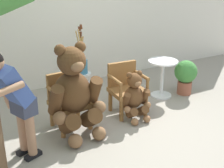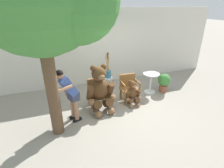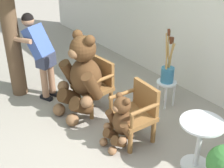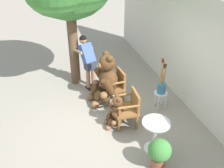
{
  "view_description": "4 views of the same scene",
  "coord_description": "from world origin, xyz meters",
  "px_view_note": "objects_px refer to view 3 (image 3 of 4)",
  "views": [
    {
      "loc": [
        -2.02,
        -3.6,
        2.48
      ],
      "look_at": [
        0.02,
        0.17,
        0.76
      ],
      "focal_mm": 50.0,
      "sensor_mm": 36.0,
      "label": 1
    },
    {
      "loc": [
        -1.69,
        -4.0,
        2.92
      ],
      "look_at": [
        -0.17,
        0.28,
        0.82
      ],
      "focal_mm": 28.0,
      "sensor_mm": 36.0,
      "label": 2
    },
    {
      "loc": [
        3.31,
        -1.93,
        2.98
      ],
      "look_at": [
        0.17,
        0.41,
        0.82
      ],
      "focal_mm": 50.0,
      "sensor_mm": 36.0,
      "label": 3
    },
    {
      "loc": [
        4.9,
        -1.04,
        3.84
      ],
      "look_at": [
        -0.28,
        0.43,
        0.66
      ],
      "focal_mm": 40.0,
      "sensor_mm": 36.0,
      "label": 4
    }
  ],
  "objects_px": {
    "teddy_bear_large": "(82,76)",
    "wooden_chair_right": "(136,112)",
    "round_side_table": "(200,139)",
    "wooden_chair_left": "(95,83)",
    "white_stool": "(166,87)",
    "teddy_bear_small": "(120,122)",
    "person_visitor": "(40,50)",
    "brush_bucket": "(168,70)"
  },
  "relations": [
    {
      "from": "white_stool",
      "to": "round_side_table",
      "type": "distance_m",
      "value": 1.53
    },
    {
      "from": "wooden_chair_left",
      "to": "teddy_bear_large",
      "type": "bearing_deg",
      "value": -87.77
    },
    {
      "from": "teddy_bear_small",
      "to": "brush_bucket",
      "type": "bearing_deg",
      "value": 106.28
    },
    {
      "from": "white_stool",
      "to": "person_visitor",
      "type": "bearing_deg",
      "value": -135.13
    },
    {
      "from": "round_side_table",
      "to": "wooden_chair_right",
      "type": "bearing_deg",
      "value": -165.38
    },
    {
      "from": "teddy_bear_small",
      "to": "round_side_table",
      "type": "distance_m",
      "value": 1.09
    },
    {
      "from": "wooden_chair_left",
      "to": "white_stool",
      "type": "relative_size",
      "value": 1.87
    },
    {
      "from": "wooden_chair_left",
      "to": "teddy_bear_small",
      "type": "relative_size",
      "value": 1.05
    },
    {
      "from": "wooden_chair_left",
      "to": "teddy_bear_large",
      "type": "xyz_separation_m",
      "value": [
        0.01,
        -0.26,
        0.22
      ]
    },
    {
      "from": "teddy_bear_large",
      "to": "round_side_table",
      "type": "distance_m",
      "value": 2.07
    },
    {
      "from": "round_side_table",
      "to": "teddy_bear_large",
      "type": "bearing_deg",
      "value": -165.78
    },
    {
      "from": "wooden_chair_right",
      "to": "teddy_bear_large",
      "type": "xyz_separation_m",
      "value": [
        -1.04,
        -0.26,
        0.22
      ]
    },
    {
      "from": "white_stool",
      "to": "round_side_table",
      "type": "bearing_deg",
      "value": -29.8
    },
    {
      "from": "wooden_chair_left",
      "to": "wooden_chair_right",
      "type": "height_order",
      "value": "same"
    },
    {
      "from": "teddy_bear_large",
      "to": "white_stool",
      "type": "bearing_deg",
      "value": 62.45
    },
    {
      "from": "wooden_chair_left",
      "to": "wooden_chair_right",
      "type": "bearing_deg",
      "value": 0.01
    },
    {
      "from": "brush_bucket",
      "to": "round_side_table",
      "type": "height_order",
      "value": "brush_bucket"
    },
    {
      "from": "wooden_chair_left",
      "to": "teddy_bear_small",
      "type": "bearing_deg",
      "value": -15.28
    },
    {
      "from": "white_stool",
      "to": "round_side_table",
      "type": "relative_size",
      "value": 0.64
    },
    {
      "from": "wooden_chair_left",
      "to": "brush_bucket",
      "type": "height_order",
      "value": "brush_bucket"
    },
    {
      "from": "teddy_bear_small",
      "to": "person_visitor",
      "type": "xyz_separation_m",
      "value": [
        -1.93,
        -0.26,
        0.51
      ]
    },
    {
      "from": "wooden_chair_left",
      "to": "round_side_table",
      "type": "distance_m",
      "value": 2.01
    },
    {
      "from": "teddy_bear_large",
      "to": "wooden_chair_right",
      "type": "bearing_deg",
      "value": 13.86
    },
    {
      "from": "wooden_chair_left",
      "to": "person_visitor",
      "type": "relative_size",
      "value": 0.56
    },
    {
      "from": "person_visitor",
      "to": "brush_bucket",
      "type": "xyz_separation_m",
      "value": [
        1.56,
        1.55,
        -0.24
      ]
    },
    {
      "from": "white_stool",
      "to": "round_side_table",
      "type": "xyz_separation_m",
      "value": [
        1.33,
        -0.76,
        0.09
      ]
    },
    {
      "from": "teddy_bear_large",
      "to": "brush_bucket",
      "type": "height_order",
      "value": "teddy_bear_large"
    },
    {
      "from": "wooden_chair_left",
      "to": "teddy_bear_large",
      "type": "height_order",
      "value": "teddy_bear_large"
    },
    {
      "from": "wooden_chair_right",
      "to": "person_visitor",
      "type": "bearing_deg",
      "value": -164.38
    },
    {
      "from": "wooden_chair_right",
      "to": "white_stool",
      "type": "distance_m",
      "value": 1.08
    },
    {
      "from": "person_visitor",
      "to": "wooden_chair_right",
      "type": "bearing_deg",
      "value": 15.62
    },
    {
      "from": "white_stool",
      "to": "wooden_chair_left",
      "type": "bearing_deg",
      "value": -123.61
    },
    {
      "from": "teddy_bear_large",
      "to": "round_side_table",
      "type": "relative_size",
      "value": 1.95
    },
    {
      "from": "wooden_chair_left",
      "to": "round_side_table",
      "type": "xyz_separation_m",
      "value": [
        2.0,
        0.25,
        -0.01
      ]
    },
    {
      "from": "white_stool",
      "to": "brush_bucket",
      "type": "height_order",
      "value": "brush_bucket"
    },
    {
      "from": "teddy_bear_small",
      "to": "wooden_chair_right",
      "type": "bearing_deg",
      "value": 89.0
    },
    {
      "from": "round_side_table",
      "to": "white_stool",
      "type": "bearing_deg",
      "value": 150.2
    },
    {
      "from": "person_visitor",
      "to": "white_stool",
      "type": "bearing_deg",
      "value": 44.87
    },
    {
      "from": "teddy_bear_large",
      "to": "brush_bucket",
      "type": "distance_m",
      "value": 1.43
    },
    {
      "from": "teddy_bear_large",
      "to": "teddy_bear_small",
      "type": "relative_size",
      "value": 1.71
    },
    {
      "from": "teddy_bear_small",
      "to": "person_visitor",
      "type": "relative_size",
      "value": 0.54
    },
    {
      "from": "brush_bucket",
      "to": "white_stool",
      "type": "bearing_deg",
      "value": 5.72
    }
  ]
}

